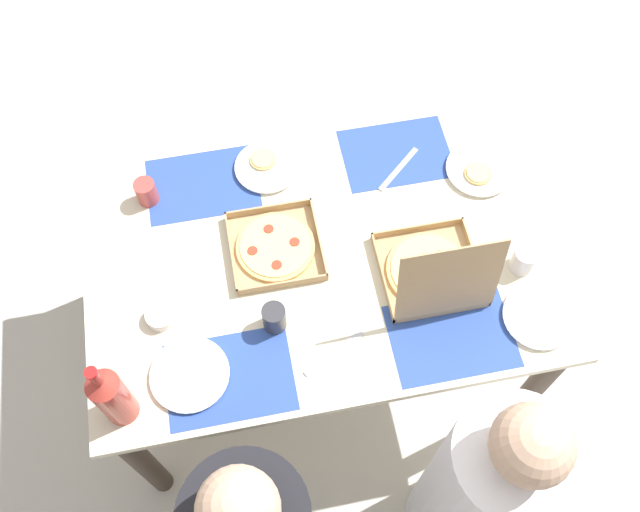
{
  "coord_description": "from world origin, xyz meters",
  "views": [
    {
      "loc": [
        0.2,
        1.01,
        2.65
      ],
      "look_at": [
        0.0,
        0.0,
        0.74
      ],
      "focal_mm": 39.41,
      "sensor_mm": 36.0,
      "label": 1
    }
  ],
  "objects_px": {
    "plate_near_right": "(266,167)",
    "plate_middle": "(479,170)",
    "cup_clear_left": "(274,318)",
    "condiment_bowl": "(161,316)",
    "pizza_box_corner_left": "(433,272)",
    "plate_far_right": "(538,317)",
    "cup_clear_right": "(524,259)",
    "pizza_box_edge_far": "(276,247)",
    "plate_near_left": "(190,375)",
    "soda_bottle": "(111,396)",
    "diner_left_seat": "(480,491)",
    "cup_dark": "(146,192)"
  },
  "relations": [
    {
      "from": "pizza_box_corner_left",
      "to": "pizza_box_edge_far",
      "type": "bearing_deg",
      "value": -23.9
    },
    {
      "from": "plate_far_right",
      "to": "condiment_bowl",
      "type": "bearing_deg",
      "value": -10.98
    },
    {
      "from": "cup_clear_right",
      "to": "cup_clear_left",
      "type": "height_order",
      "value": "cup_clear_left"
    },
    {
      "from": "pizza_box_corner_left",
      "to": "plate_far_right",
      "type": "xyz_separation_m",
      "value": [
        -0.28,
        0.18,
        -0.04
      ]
    },
    {
      "from": "plate_near_right",
      "to": "plate_middle",
      "type": "bearing_deg",
      "value": 167.82
    },
    {
      "from": "plate_far_right",
      "to": "cup_dark",
      "type": "bearing_deg",
      "value": -30.27
    },
    {
      "from": "plate_near_left",
      "to": "cup_dark",
      "type": "height_order",
      "value": "cup_dark"
    },
    {
      "from": "plate_middle",
      "to": "cup_clear_right",
      "type": "bearing_deg",
      "value": 93.58
    },
    {
      "from": "soda_bottle",
      "to": "cup_clear_left",
      "type": "distance_m",
      "value": 0.49
    },
    {
      "from": "cup_clear_left",
      "to": "cup_dark",
      "type": "bearing_deg",
      "value": -57.06
    },
    {
      "from": "plate_near_left",
      "to": "plate_near_right",
      "type": "bearing_deg",
      "value": -115.93
    },
    {
      "from": "plate_far_right",
      "to": "soda_bottle",
      "type": "distance_m",
      "value": 1.23
    },
    {
      "from": "pizza_box_corner_left",
      "to": "cup_dark",
      "type": "height_order",
      "value": "pizza_box_corner_left"
    },
    {
      "from": "plate_middle",
      "to": "cup_clear_right",
      "type": "height_order",
      "value": "cup_clear_right"
    },
    {
      "from": "plate_near_right",
      "to": "cup_dark",
      "type": "bearing_deg",
      "value": 7.02
    },
    {
      "from": "plate_middle",
      "to": "cup_dark",
      "type": "distance_m",
      "value": 1.08
    },
    {
      "from": "cup_dark",
      "to": "cup_clear_right",
      "type": "bearing_deg",
      "value": 157.22
    },
    {
      "from": "plate_middle",
      "to": "plate_near_left",
      "type": "xyz_separation_m",
      "value": [
        1.01,
        0.52,
        -0.0
      ]
    },
    {
      "from": "plate_near_right",
      "to": "pizza_box_edge_far",
      "type": "bearing_deg",
      "value": 86.39
    },
    {
      "from": "pizza_box_corner_left",
      "to": "cup_dark",
      "type": "xyz_separation_m",
      "value": [
        0.82,
        -0.46,
        -0.01
      ]
    },
    {
      "from": "pizza_box_corner_left",
      "to": "plate_near_left",
      "type": "distance_m",
      "value": 0.77
    },
    {
      "from": "condiment_bowl",
      "to": "plate_near_right",
      "type": "bearing_deg",
      "value": -129.3
    },
    {
      "from": "pizza_box_edge_far",
      "to": "plate_far_right",
      "type": "height_order",
      "value": "pizza_box_edge_far"
    },
    {
      "from": "pizza_box_corner_left",
      "to": "plate_near_right",
      "type": "distance_m",
      "value": 0.66
    },
    {
      "from": "cup_clear_right",
      "to": "pizza_box_edge_far",
      "type": "bearing_deg",
      "value": -15.68
    },
    {
      "from": "plate_middle",
      "to": "plate_far_right",
      "type": "xyz_separation_m",
      "value": [
        -0.02,
        0.54,
        -0.0
      ]
    },
    {
      "from": "cup_dark",
      "to": "soda_bottle",
      "type": "bearing_deg",
      "value": 79.73
    },
    {
      "from": "plate_middle",
      "to": "condiment_bowl",
      "type": "height_order",
      "value": "condiment_bowl"
    },
    {
      "from": "pizza_box_edge_far",
      "to": "plate_near_left",
      "type": "height_order",
      "value": "pizza_box_edge_far"
    },
    {
      "from": "pizza_box_edge_far",
      "to": "plate_near_left",
      "type": "relative_size",
      "value": 1.23
    },
    {
      "from": "pizza_box_edge_far",
      "to": "condiment_bowl",
      "type": "height_order",
      "value": "same"
    },
    {
      "from": "diner_left_seat",
      "to": "cup_clear_left",
      "type": "bearing_deg",
      "value": -47.49
    },
    {
      "from": "plate_near_left",
      "to": "cup_clear_right",
      "type": "xyz_separation_m",
      "value": [
        -1.03,
        -0.16,
        0.04
      ]
    },
    {
      "from": "soda_bottle",
      "to": "condiment_bowl",
      "type": "relative_size",
      "value": 3.76
    },
    {
      "from": "pizza_box_corner_left",
      "to": "diner_left_seat",
      "type": "relative_size",
      "value": 0.27
    },
    {
      "from": "cup_clear_left",
      "to": "condiment_bowl",
      "type": "relative_size",
      "value": 1.11
    },
    {
      "from": "cup_clear_left",
      "to": "plate_far_right",
      "type": "bearing_deg",
      "value": 170.39
    },
    {
      "from": "cup_dark",
      "to": "cup_clear_left",
      "type": "bearing_deg",
      "value": 122.94
    },
    {
      "from": "diner_left_seat",
      "to": "pizza_box_corner_left",
      "type": "bearing_deg",
      "value": -89.01
    },
    {
      "from": "plate_middle",
      "to": "cup_dark",
      "type": "relative_size",
      "value": 2.54
    },
    {
      "from": "soda_bottle",
      "to": "pizza_box_edge_far",
      "type": "bearing_deg",
      "value": -139.52
    },
    {
      "from": "pizza_box_corner_left",
      "to": "plate_far_right",
      "type": "relative_size",
      "value": 1.57
    },
    {
      "from": "pizza_box_edge_far",
      "to": "cup_clear_left",
      "type": "relative_size",
      "value": 2.92
    },
    {
      "from": "plate_far_right",
      "to": "cup_clear_left",
      "type": "xyz_separation_m",
      "value": [
        0.77,
        -0.13,
        0.04
      ]
    },
    {
      "from": "plate_far_right",
      "to": "plate_middle",
      "type": "bearing_deg",
      "value": -88.32
    },
    {
      "from": "pizza_box_corner_left",
      "to": "condiment_bowl",
      "type": "xyz_separation_m",
      "value": [
        0.82,
        -0.03,
        -0.03
      ]
    },
    {
      "from": "plate_far_right",
      "to": "cup_clear_right",
      "type": "height_order",
      "value": "cup_clear_right"
    },
    {
      "from": "soda_bottle",
      "to": "diner_left_seat",
      "type": "relative_size",
      "value": 0.27
    },
    {
      "from": "plate_far_right",
      "to": "cup_clear_right",
      "type": "relative_size",
      "value": 2.41
    },
    {
      "from": "plate_near_right",
      "to": "soda_bottle",
      "type": "distance_m",
      "value": 0.9
    }
  ]
}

